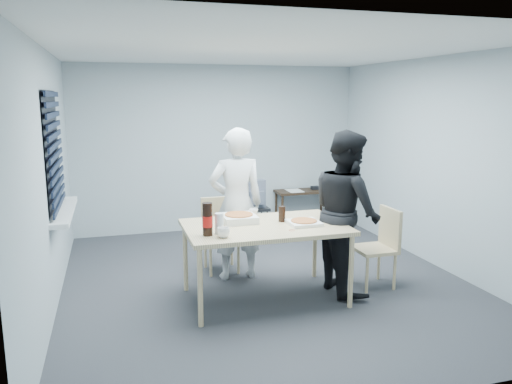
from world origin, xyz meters
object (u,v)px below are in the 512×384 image
object	(u,v)px
person_white	(236,204)
dining_table	(265,231)
chair_far	(220,229)
chair_right	(381,242)
mug_a	(223,232)
side_table	(303,195)
stool	(255,214)
soda_bottle	(207,220)
person_black	(346,212)
backpack	(255,194)
mug_b	(254,213)

from	to	relation	value
person_white	dining_table	bearing A→B (deg)	100.13
chair_far	chair_right	distance (m)	1.94
mug_a	side_table	bearing A→B (deg)	56.72
side_table	person_white	bearing A→B (deg)	-128.61
dining_table	mug_a	bearing A→B (deg)	-147.24
stool	soda_bottle	bearing A→B (deg)	-116.23
dining_table	soda_bottle	distance (m)	0.71
dining_table	person_white	distance (m)	0.73
person_black	backpack	size ratio (longest dim) A/B	4.39
chair_far	soda_bottle	size ratio (longest dim) A/B	2.79
chair_right	side_table	world-z (taller)	chair_right
chair_right	stool	size ratio (longest dim) A/B	1.73
stool	soda_bottle	xyz separation A→B (m)	(-1.15, -2.34, 0.55)
chair_far	chair_right	world-z (taller)	same
person_black	dining_table	bearing A→B (deg)	90.31
person_white	stool	bearing A→B (deg)	-114.26
dining_table	chair_far	distance (m)	1.12
side_table	soda_bottle	bearing A→B (deg)	-125.89
dining_table	side_table	world-z (taller)	dining_table
chair_far	chair_right	size ratio (longest dim) A/B	1.00
backpack	soda_bottle	bearing A→B (deg)	-131.34
chair_right	backpack	bearing A→B (deg)	112.18
person_black	backpack	xyz separation A→B (m)	(-0.42, 2.10, -0.17)
dining_table	mug_b	bearing A→B (deg)	92.78
backpack	mug_a	bearing A→B (deg)	-127.77
stool	chair_far	bearing A→B (deg)	-125.77
chair_far	mug_b	xyz separation A→B (m)	(0.23, -0.70, 0.34)
chair_right	person_white	xyz separation A→B (m)	(-1.49, 0.71, 0.37)
backpack	soda_bottle	world-z (taller)	soda_bottle
person_black	soda_bottle	size ratio (longest dim) A/B	5.55
mug_a	soda_bottle	bearing A→B (deg)	139.71
stool	mug_b	size ratio (longest dim) A/B	5.15
chair_far	person_black	world-z (taller)	person_black
chair_right	mug_b	distance (m)	1.47
person_black	mug_b	world-z (taller)	person_black
chair_far	mug_b	bearing A→B (deg)	-71.78
person_white	mug_b	xyz separation A→B (m)	(0.11, -0.35, -0.04)
chair_far	soda_bottle	xyz separation A→B (m)	(-0.39, -1.28, 0.44)
person_white	side_table	distance (m)	2.66
dining_table	chair_far	world-z (taller)	chair_far
side_table	soda_bottle	size ratio (longest dim) A/B	2.80
chair_right	person_black	world-z (taller)	person_black
dining_table	backpack	bearing A→B (deg)	76.37
side_table	mug_a	size ratio (longest dim) A/B	7.27
stool	backpack	size ratio (longest dim) A/B	1.28
chair_right	person_black	xyz separation A→B (m)	(-0.44, 0.01, 0.37)
dining_table	stool	bearing A→B (deg)	76.45
stool	soda_bottle	size ratio (longest dim) A/B	1.61
mug_a	mug_b	xyz separation A→B (m)	(0.49, 0.69, -0.00)
side_table	backpack	distance (m)	1.22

